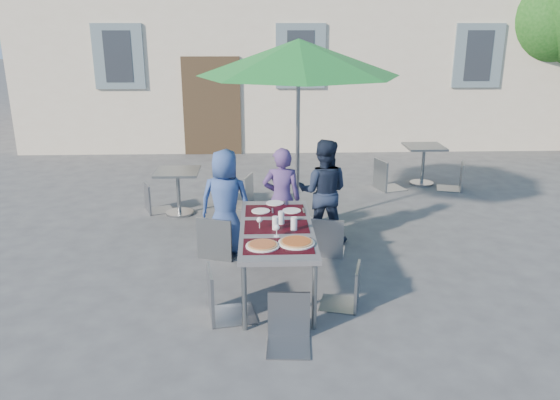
{
  "coord_description": "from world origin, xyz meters",
  "views": [
    {
      "loc": [
        -0.94,
        -4.98,
        2.87
      ],
      "look_at": [
        -0.69,
        1.52,
        0.77
      ],
      "focal_mm": 35.0,
      "sensor_mm": 36.0,
      "label": 1
    }
  ],
  "objects_px": {
    "dining_table": "(276,231)",
    "pizza_near_left": "(263,245)",
    "cafe_table_1": "(423,158)",
    "child_1": "(282,199)",
    "chair_3": "(220,263)",
    "chair_5": "(289,292)",
    "child_2": "(323,192)",
    "bg_chair_l_1": "(387,156)",
    "chair_1": "(270,206)",
    "bg_chair_r_0": "(242,171)",
    "child_0": "(226,202)",
    "patio_umbrella": "(299,59)",
    "cafe_table_0": "(178,185)",
    "chair_4": "(349,262)",
    "chair_0": "(217,211)",
    "bg_chair_l_0": "(152,180)",
    "chair_2": "(328,213)",
    "pizza_near_right": "(296,242)",
    "bg_chair_r_1": "(458,160)"
  },
  "relations": [
    {
      "from": "chair_4",
      "to": "pizza_near_right",
      "type": "bearing_deg",
      "value": -173.16
    },
    {
      "from": "pizza_near_left",
      "to": "child_1",
      "type": "height_order",
      "value": "child_1"
    },
    {
      "from": "child_1",
      "to": "chair_5",
      "type": "relative_size",
      "value": 1.52
    },
    {
      "from": "pizza_near_right",
      "to": "chair_0",
      "type": "relative_size",
      "value": 0.35
    },
    {
      "from": "pizza_near_left",
      "to": "child_2",
      "type": "xyz_separation_m",
      "value": [
        0.84,
        1.97,
        -0.05
      ]
    },
    {
      "from": "chair_2",
      "to": "bg_chair_r_0",
      "type": "bearing_deg",
      "value": 119.06
    },
    {
      "from": "patio_umbrella",
      "to": "bg_chair_r_0",
      "type": "bearing_deg",
      "value": 130.23
    },
    {
      "from": "chair_5",
      "to": "bg_chair_l_0",
      "type": "bearing_deg",
      "value": 116.74
    },
    {
      "from": "child_2",
      "to": "cafe_table_1",
      "type": "xyz_separation_m",
      "value": [
        2.19,
        2.75,
        -0.21
      ]
    },
    {
      "from": "chair_3",
      "to": "chair_5",
      "type": "distance_m",
      "value": 0.83
    },
    {
      "from": "chair_3",
      "to": "patio_umbrella",
      "type": "xyz_separation_m",
      "value": [
        0.95,
        2.62,
        1.82
      ]
    },
    {
      "from": "patio_umbrella",
      "to": "cafe_table_0",
      "type": "distance_m",
      "value": 2.74
    },
    {
      "from": "child_2",
      "to": "chair_1",
      "type": "relative_size",
      "value": 1.4
    },
    {
      "from": "cafe_table_1",
      "to": "cafe_table_0",
      "type": "bearing_deg",
      "value": -160.52
    },
    {
      "from": "chair_1",
      "to": "cafe_table_1",
      "type": "xyz_separation_m",
      "value": [
        2.91,
        3.02,
        -0.1
      ]
    },
    {
      "from": "chair_4",
      "to": "child_0",
      "type": "bearing_deg",
      "value": 131.68
    },
    {
      "from": "child_1",
      "to": "bg_chair_l_0",
      "type": "bearing_deg",
      "value": -34.86
    },
    {
      "from": "cafe_table_1",
      "to": "bg_chair_r_1",
      "type": "distance_m",
      "value": 0.63
    },
    {
      "from": "dining_table",
      "to": "bg_chair_r_0",
      "type": "xyz_separation_m",
      "value": [
        -0.46,
        2.99,
        -0.1
      ]
    },
    {
      "from": "patio_umbrella",
      "to": "cafe_table_0",
      "type": "relative_size",
      "value": 3.95
    },
    {
      "from": "chair_2",
      "to": "chair_4",
      "type": "relative_size",
      "value": 1.12
    },
    {
      "from": "child_0",
      "to": "chair_2",
      "type": "xyz_separation_m",
      "value": [
        1.31,
        -0.18,
        -0.1
      ]
    },
    {
      "from": "pizza_near_left",
      "to": "bg_chair_r_1",
      "type": "bearing_deg",
      "value": 50.95
    },
    {
      "from": "child_2",
      "to": "chair_5",
      "type": "bearing_deg",
      "value": 88.37
    },
    {
      "from": "chair_5",
      "to": "cafe_table_1",
      "type": "distance_m",
      "value": 5.96
    },
    {
      "from": "chair_4",
      "to": "chair_5",
      "type": "bearing_deg",
      "value": -134.4
    },
    {
      "from": "chair_4",
      "to": "bg_chair_l_0",
      "type": "bearing_deg",
      "value": 129.33
    },
    {
      "from": "chair_0",
      "to": "chair_5",
      "type": "relative_size",
      "value": 1.16
    },
    {
      "from": "bg_chair_r_1",
      "to": "chair_5",
      "type": "bearing_deg",
      "value": -123.92
    },
    {
      "from": "child_0",
      "to": "chair_0",
      "type": "xyz_separation_m",
      "value": [
        -0.1,
        -0.18,
        -0.07
      ]
    },
    {
      "from": "child_0",
      "to": "child_2",
      "type": "height_order",
      "value": "child_2"
    },
    {
      "from": "child_0",
      "to": "bg_chair_l_0",
      "type": "distance_m",
      "value": 2.09
    },
    {
      "from": "chair_4",
      "to": "patio_umbrella",
      "type": "height_order",
      "value": "patio_umbrella"
    },
    {
      "from": "dining_table",
      "to": "pizza_near_right",
      "type": "height_order",
      "value": "pizza_near_right"
    },
    {
      "from": "chair_4",
      "to": "bg_chair_l_1",
      "type": "xyz_separation_m",
      "value": [
        1.36,
        4.29,
        0.1
      ]
    },
    {
      "from": "chair_3",
      "to": "cafe_table_1",
      "type": "xyz_separation_m",
      "value": [
        3.45,
        4.78,
        -0.1
      ]
    },
    {
      "from": "child_0",
      "to": "patio_umbrella",
      "type": "xyz_separation_m",
      "value": [
        0.99,
        0.9,
        1.74
      ]
    },
    {
      "from": "bg_chair_l_1",
      "to": "child_1",
      "type": "bearing_deg",
      "value": -126.86
    },
    {
      "from": "dining_table",
      "to": "pizza_near_left",
      "type": "bearing_deg",
      "value": -105.73
    },
    {
      "from": "bg_chair_l_1",
      "to": "patio_umbrella",
      "type": "bearing_deg",
      "value": -133.18
    },
    {
      "from": "child_1",
      "to": "bg_chair_r_0",
      "type": "xyz_separation_m",
      "value": [
        -0.57,
        1.8,
        -0.09
      ]
    },
    {
      "from": "child_1",
      "to": "chair_0",
      "type": "distance_m",
      "value": 0.88
    },
    {
      "from": "cafe_table_1",
      "to": "child_1",
      "type": "bearing_deg",
      "value": -132.93
    },
    {
      "from": "chair_1",
      "to": "patio_umbrella",
      "type": "xyz_separation_m",
      "value": [
        0.41,
        0.86,
        1.82
      ]
    },
    {
      "from": "child_1",
      "to": "cafe_table_0",
      "type": "height_order",
      "value": "child_1"
    },
    {
      "from": "chair_1",
      "to": "bg_chair_r_0",
      "type": "xyz_separation_m",
      "value": [
        -0.42,
        1.85,
        -0.01
      ]
    },
    {
      "from": "dining_table",
      "to": "pizza_near_right",
      "type": "relative_size",
      "value": 4.96
    },
    {
      "from": "chair_2",
      "to": "chair_3",
      "type": "relative_size",
      "value": 0.97
    },
    {
      "from": "chair_0",
      "to": "cafe_table_1",
      "type": "distance_m",
      "value": 4.84
    },
    {
      "from": "patio_umbrella",
      "to": "chair_3",
      "type": "bearing_deg",
      "value": -109.94
    }
  ]
}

